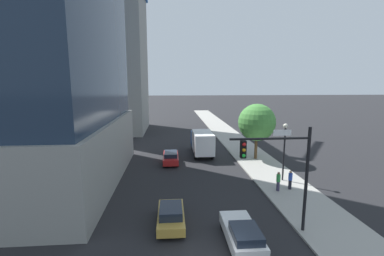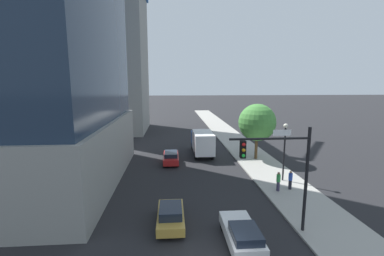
{
  "view_description": "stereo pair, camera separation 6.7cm",
  "coord_description": "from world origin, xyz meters",
  "px_view_note": "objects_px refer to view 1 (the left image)",
  "views": [
    {
      "loc": [
        -2.2,
        -11.55,
        9.46
      ],
      "look_at": [
        -0.43,
        10.7,
        5.7
      ],
      "focal_mm": 24.86,
      "sensor_mm": 36.0,
      "label": 1
    },
    {
      "loc": [
        -2.13,
        -11.56,
        9.46
      ],
      "look_at": [
        -0.43,
        10.7,
        5.7
      ],
      "focal_mm": 24.86,
      "sensor_mm": 36.0,
      "label": 2
    }
  ],
  "objects_px": {
    "car_white": "(242,234)",
    "pedestrian_blue_shirt": "(290,180)",
    "car_gold": "(171,215)",
    "street_lamp": "(285,143)",
    "traffic_light_pole": "(282,163)",
    "street_tree": "(257,122)",
    "box_truck": "(202,141)",
    "car_red": "(171,157)",
    "pedestrian_green_shirt": "(278,181)",
    "construction_building": "(113,48)"
  },
  "relations": [
    {
      "from": "street_tree",
      "to": "pedestrian_blue_shirt",
      "type": "relative_size",
      "value": 4.06
    },
    {
      "from": "traffic_light_pole",
      "to": "pedestrian_green_shirt",
      "type": "distance_m",
      "value": 7.7
    },
    {
      "from": "construction_building",
      "to": "pedestrian_green_shirt",
      "type": "xyz_separation_m",
      "value": [
        20.37,
        -32.73,
        -15.22
      ]
    },
    {
      "from": "street_tree",
      "to": "car_white",
      "type": "height_order",
      "value": "street_tree"
    },
    {
      "from": "street_tree",
      "to": "car_red",
      "type": "distance_m",
      "value": 11.33
    },
    {
      "from": "street_lamp",
      "to": "pedestrian_blue_shirt",
      "type": "height_order",
      "value": "street_lamp"
    },
    {
      "from": "street_lamp",
      "to": "box_truck",
      "type": "height_order",
      "value": "street_lamp"
    },
    {
      "from": "street_lamp",
      "to": "box_truck",
      "type": "xyz_separation_m",
      "value": [
        -6.68,
        10.56,
        -2.02
      ]
    },
    {
      "from": "pedestrian_blue_shirt",
      "to": "pedestrian_green_shirt",
      "type": "bearing_deg",
      "value": -166.55
    },
    {
      "from": "car_gold",
      "to": "pedestrian_green_shirt",
      "type": "bearing_deg",
      "value": 27.21
    },
    {
      "from": "construction_building",
      "to": "traffic_light_pole",
      "type": "height_order",
      "value": "construction_building"
    },
    {
      "from": "pedestrian_green_shirt",
      "to": "pedestrian_blue_shirt",
      "type": "bearing_deg",
      "value": 13.45
    },
    {
      "from": "pedestrian_green_shirt",
      "to": "pedestrian_blue_shirt",
      "type": "relative_size",
      "value": 1.01
    },
    {
      "from": "traffic_light_pole",
      "to": "box_truck",
      "type": "distance_m",
      "value": 19.73
    },
    {
      "from": "car_white",
      "to": "car_gold",
      "type": "relative_size",
      "value": 1.07
    },
    {
      "from": "car_white",
      "to": "car_red",
      "type": "bearing_deg",
      "value": 103.87
    },
    {
      "from": "car_red",
      "to": "box_truck",
      "type": "bearing_deg",
      "value": 40.13
    },
    {
      "from": "pedestrian_green_shirt",
      "to": "pedestrian_blue_shirt",
      "type": "distance_m",
      "value": 1.25
    },
    {
      "from": "street_lamp",
      "to": "pedestrian_blue_shirt",
      "type": "relative_size",
      "value": 3.3
    },
    {
      "from": "street_lamp",
      "to": "car_white",
      "type": "relative_size",
      "value": 1.25
    },
    {
      "from": "traffic_light_pole",
      "to": "pedestrian_green_shirt",
      "type": "xyz_separation_m",
      "value": [
        2.57,
        6.28,
        -3.65
      ]
    },
    {
      "from": "car_red",
      "to": "pedestrian_green_shirt",
      "type": "xyz_separation_m",
      "value": [
        9.36,
        -9.55,
        0.31
      ]
    },
    {
      "from": "car_white",
      "to": "car_red",
      "type": "xyz_separation_m",
      "value": [
        -4.18,
        16.91,
        -0.03
      ]
    },
    {
      "from": "car_white",
      "to": "pedestrian_blue_shirt",
      "type": "distance_m",
      "value": 9.98
    },
    {
      "from": "car_red",
      "to": "construction_building",
      "type": "bearing_deg",
      "value": 115.4
    },
    {
      "from": "car_gold",
      "to": "street_tree",
      "type": "bearing_deg",
      "value": 54.57
    },
    {
      "from": "street_tree",
      "to": "traffic_light_pole",
      "type": "bearing_deg",
      "value": -103.09
    },
    {
      "from": "car_red",
      "to": "pedestrian_blue_shirt",
      "type": "relative_size",
      "value": 2.78
    },
    {
      "from": "car_white",
      "to": "traffic_light_pole",
      "type": "bearing_deg",
      "value": 22.52
    },
    {
      "from": "pedestrian_blue_shirt",
      "to": "street_tree",
      "type": "bearing_deg",
      "value": 89.94
    },
    {
      "from": "pedestrian_green_shirt",
      "to": "street_lamp",
      "type": "bearing_deg",
      "value": 59.27
    },
    {
      "from": "construction_building",
      "to": "car_white",
      "type": "relative_size",
      "value": 8.15
    },
    {
      "from": "car_gold",
      "to": "pedestrian_blue_shirt",
      "type": "xyz_separation_m",
      "value": [
        10.58,
        5.1,
        0.27
      ]
    },
    {
      "from": "construction_building",
      "to": "car_red",
      "type": "height_order",
      "value": "construction_building"
    },
    {
      "from": "car_gold",
      "to": "pedestrian_green_shirt",
      "type": "height_order",
      "value": "pedestrian_green_shirt"
    },
    {
      "from": "street_lamp",
      "to": "pedestrian_green_shirt",
      "type": "distance_m",
      "value": 4.04
    },
    {
      "from": "traffic_light_pole",
      "to": "car_white",
      "type": "distance_m",
      "value": 4.84
    },
    {
      "from": "construction_building",
      "to": "car_white",
      "type": "xyz_separation_m",
      "value": [
        15.18,
        -40.09,
        -15.5
      ]
    },
    {
      "from": "car_red",
      "to": "pedestrian_green_shirt",
      "type": "height_order",
      "value": "pedestrian_green_shirt"
    },
    {
      "from": "car_red",
      "to": "car_gold",
      "type": "bearing_deg",
      "value": -90.0
    },
    {
      "from": "traffic_light_pole",
      "to": "box_truck",
      "type": "xyz_separation_m",
      "value": [
        -2.61,
        19.34,
        -2.88
      ]
    },
    {
      "from": "car_red",
      "to": "pedestrian_blue_shirt",
      "type": "distance_m",
      "value": 14.06
    },
    {
      "from": "car_gold",
      "to": "car_white",
      "type": "bearing_deg",
      "value": -31.38
    },
    {
      "from": "construction_building",
      "to": "street_tree",
      "type": "xyz_separation_m",
      "value": [
        21.6,
        -22.65,
        -11.53
      ]
    },
    {
      "from": "pedestrian_blue_shirt",
      "to": "car_red",
      "type": "bearing_deg",
      "value": 138.82
    },
    {
      "from": "car_gold",
      "to": "street_lamp",
      "type": "bearing_deg",
      "value": 33.99
    },
    {
      "from": "construction_building",
      "to": "street_tree",
      "type": "distance_m",
      "value": 33.35
    },
    {
      "from": "pedestrian_green_shirt",
      "to": "car_red",
      "type": "bearing_deg",
      "value": 134.45
    },
    {
      "from": "traffic_light_pole",
      "to": "street_tree",
      "type": "bearing_deg",
      "value": 76.91
    },
    {
      "from": "traffic_light_pole",
      "to": "car_red",
      "type": "height_order",
      "value": "traffic_light_pole"
    }
  ]
}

